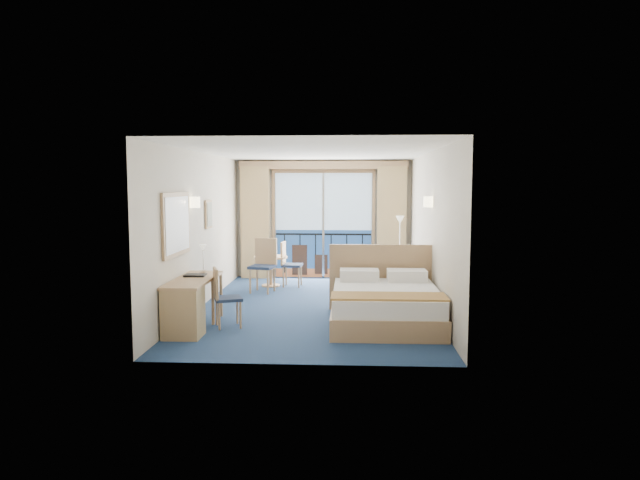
{
  "coord_description": "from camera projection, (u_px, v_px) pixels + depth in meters",
  "views": [
    {
      "loc": [
        0.62,
        -9.85,
        2.14
      ],
      "look_at": [
        0.08,
        0.2,
        1.16
      ],
      "focal_mm": 32.0,
      "sensor_mm": 36.0,
      "label": 1
    }
  ],
  "objects": [
    {
      "name": "floor",
      "position": [
        315.0,
        307.0,
        10.03
      ],
      "size": [
        6.5,
        6.5,
        0.0
      ],
      "primitive_type": "plane",
      "color": "navy",
      "rests_on": "ground"
    },
    {
      "name": "room_walls",
      "position": [
        315.0,
        206.0,
        9.85
      ],
      "size": [
        4.04,
        6.54,
        2.72
      ],
      "color": "beige",
      "rests_on": "ground"
    },
    {
      "name": "balcony_door",
      "position": [
        323.0,
        228.0,
        13.11
      ],
      "size": [
        2.36,
        0.03,
        2.52
      ],
      "color": "navy",
      "rests_on": "room_walls"
    },
    {
      "name": "curtain_left",
      "position": [
        255.0,
        223.0,
        13.04
      ],
      "size": [
        0.65,
        0.22,
        2.55
      ],
      "primitive_type": "cube",
      "color": "tan",
      "rests_on": "room_walls"
    },
    {
      "name": "curtain_right",
      "position": [
        391.0,
        223.0,
        12.87
      ],
      "size": [
        0.65,
        0.22,
        2.55
      ],
      "primitive_type": "cube",
      "color": "tan",
      "rests_on": "room_walls"
    },
    {
      "name": "pelmet",
      "position": [
        323.0,
        165.0,
        12.86
      ],
      "size": [
        3.8,
        0.25,
        0.18
      ],
      "primitive_type": "cube",
      "color": "#A9795C",
      "rests_on": "room_walls"
    },
    {
      "name": "mirror",
      "position": [
        176.0,
        224.0,
        8.49
      ],
      "size": [
        0.05,
        1.25,
        0.95
      ],
      "color": "#A9795C",
      "rests_on": "room_walls"
    },
    {
      "name": "wall_print",
      "position": [
        209.0,
        214.0,
        10.42
      ],
      "size": [
        0.04,
        0.42,
        0.52
      ],
      "color": "#A9795C",
      "rests_on": "room_walls"
    },
    {
      "name": "sconce_left",
      "position": [
        195.0,
        202.0,
        9.35
      ],
      "size": [
        0.18,
        0.18,
        0.18
      ],
      "primitive_type": "cylinder",
      "color": "#FFEDB2",
      "rests_on": "room_walls"
    },
    {
      "name": "sconce_right",
      "position": [
        429.0,
        202.0,
        9.6
      ],
      "size": [
        0.18,
        0.18,
        0.18
      ],
      "primitive_type": "cylinder",
      "color": "#FFEDB2",
      "rests_on": "room_walls"
    },
    {
      "name": "bed",
      "position": [
        385.0,
        304.0,
        8.76
      ],
      "size": [
        1.79,
        2.13,
        1.13
      ],
      "color": "#A9795C",
      "rests_on": "ground"
    },
    {
      "name": "nightstand",
      "position": [
        413.0,
        288.0,
        10.27
      ],
      "size": [
        0.44,
        0.42,
        0.57
      ],
      "primitive_type": "cube",
      "color": "tan",
      "rests_on": "ground"
    },
    {
      "name": "phone",
      "position": [
        411.0,
        269.0,
        10.28
      ],
      "size": [
        0.2,
        0.16,
        0.09
      ],
      "primitive_type": "cube",
      "rotation": [
        0.0,
        0.0,
        0.05
      ],
      "color": "silver",
      "rests_on": "nightstand"
    },
    {
      "name": "armchair",
      "position": [
        392.0,
        275.0,
        11.4
      ],
      "size": [
        0.84,
        0.86,
        0.68
      ],
      "primitive_type": "imported",
      "rotation": [
        0.0,
        0.0,
        3.31
      ],
      "color": "#4A505A",
      "rests_on": "ground"
    },
    {
      "name": "floor_lamp",
      "position": [
        400.0,
        232.0,
        12.32
      ],
      "size": [
        0.2,
        0.2,
        1.47
      ],
      "color": "silver",
      "rests_on": "ground"
    },
    {
      "name": "desk",
      "position": [
        185.0,
        307.0,
        8.1
      ],
      "size": [
        0.55,
        1.59,
        0.74
      ],
      "color": "#A9795C",
      "rests_on": "ground"
    },
    {
      "name": "desk_chair",
      "position": [
        223.0,
        294.0,
        8.53
      ],
      "size": [
        0.5,
        0.5,
        0.9
      ],
      "rotation": [
        0.0,
        0.0,
        1.92
      ],
      "color": "#1E2C48",
      "rests_on": "ground"
    },
    {
      "name": "folder",
      "position": [
        195.0,
        275.0,
        8.71
      ],
      "size": [
        0.33,
        0.25,
        0.03
      ],
      "primitive_type": "cube",
      "rotation": [
        0.0,
        0.0,
        0.03
      ],
      "color": "black",
      "rests_on": "desk"
    },
    {
      "name": "desk_lamp",
      "position": [
        203.0,
        252.0,
        9.08
      ],
      "size": [
        0.11,
        0.11,
        0.42
      ],
      "color": "silver",
      "rests_on": "desk"
    },
    {
      "name": "round_table",
      "position": [
        271.0,
        264.0,
        12.02
      ],
      "size": [
        0.71,
        0.71,
        0.64
      ],
      "color": "#A9795C",
      "rests_on": "ground"
    },
    {
      "name": "table_chair_a",
      "position": [
        288.0,
        261.0,
        11.99
      ],
      "size": [
        0.44,
        0.43,
        0.94
      ],
      "rotation": [
        0.0,
        0.0,
        1.5
      ],
      "color": "#1E2C48",
      "rests_on": "ground"
    },
    {
      "name": "table_chair_b",
      "position": [
        264.0,
        262.0,
        11.39
      ],
      "size": [
        0.55,
        0.56,
        1.07
      ],
      "rotation": [
        0.0,
        0.0,
        -0.22
      ],
      "color": "#1E2C48",
      "rests_on": "ground"
    }
  ]
}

